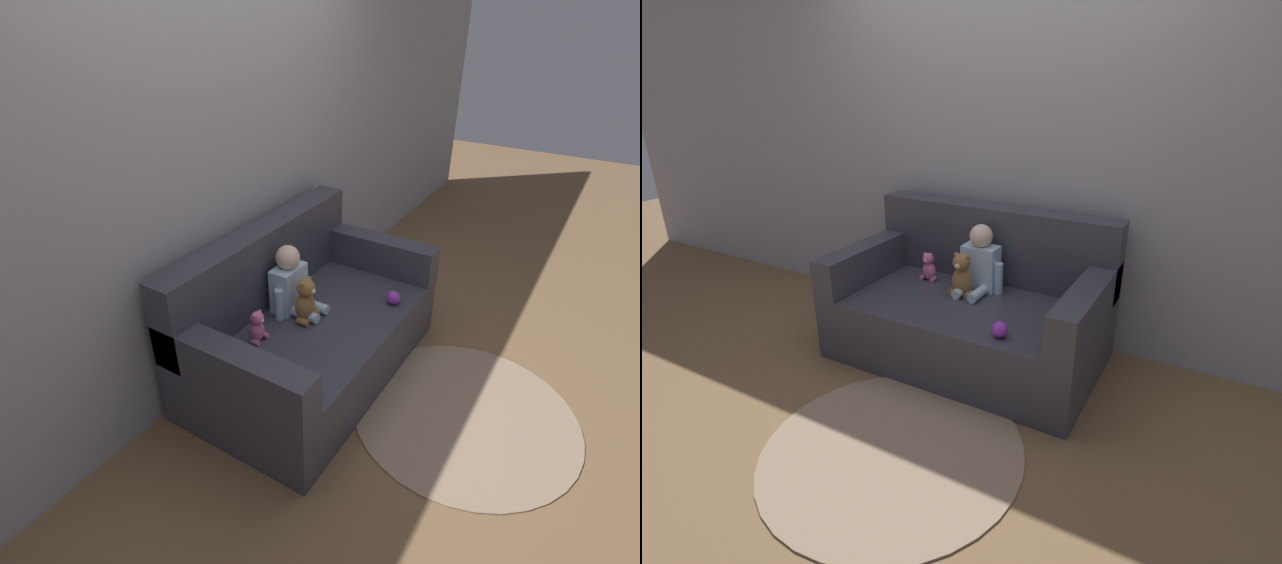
{
  "view_description": "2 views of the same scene",
  "coord_description": "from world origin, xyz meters",
  "views": [
    {
      "loc": [
        -2.09,
        -1.35,
        2.11
      ],
      "look_at": [
        0.05,
        -0.01,
        0.63
      ],
      "focal_mm": 28.0,
      "sensor_mm": 36.0,
      "label": 1
    },
    {
      "loc": [
        1.33,
        -2.45,
        1.69
      ],
      "look_at": [
        0.04,
        -0.14,
        0.58
      ],
      "focal_mm": 28.0,
      "sensor_mm": 36.0,
      "label": 2
    }
  ],
  "objects": [
    {
      "name": "ground_plane",
      "position": [
        0.0,
        0.0,
        0.0
      ],
      "size": [
        12.0,
        12.0,
        0.0
      ],
      "primitive_type": "plane",
      "color": "brown"
    },
    {
      "name": "teddy_bear_brown",
      "position": [
        -0.05,
        0.03,
        0.54
      ],
      "size": [
        0.16,
        0.13,
        0.28
      ],
      "color": "olive",
      "rests_on": "couch"
    },
    {
      "name": "plush_toy_side",
      "position": [
        -0.36,
        0.14,
        0.5
      ],
      "size": [
        0.11,
        0.09,
        0.19
      ],
      "color": "#DB6699",
      "rests_on": "couch"
    },
    {
      "name": "person_baby",
      "position": [
        0.0,
        0.17,
        0.58
      ],
      "size": [
        0.32,
        0.31,
        0.42
      ],
      "color": "silver",
      "rests_on": "couch"
    },
    {
      "name": "wall_back",
      "position": [
        0.0,
        0.55,
        1.3
      ],
      "size": [
        8.0,
        0.05,
        2.6
      ],
      "color": "#93939E",
      "rests_on": "ground_plane"
    },
    {
      "name": "floor_rug",
      "position": [
        0.11,
        -0.94,
        0.01
      ],
      "size": [
        1.27,
        1.27,
        0.01
      ],
      "color": "gray",
      "rests_on": "ground_plane"
    },
    {
      "name": "couch",
      "position": [
        0.0,
        0.06,
        0.31
      ],
      "size": [
        1.64,
        0.93,
        0.9
      ],
      "color": "#383842",
      "rests_on": "ground_plane"
    },
    {
      "name": "toy_ball",
      "position": [
        0.38,
        -0.34,
        0.45
      ],
      "size": [
        0.09,
        0.09,
        0.09
      ],
      "color": "purple",
      "rests_on": "couch"
    }
  ]
}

